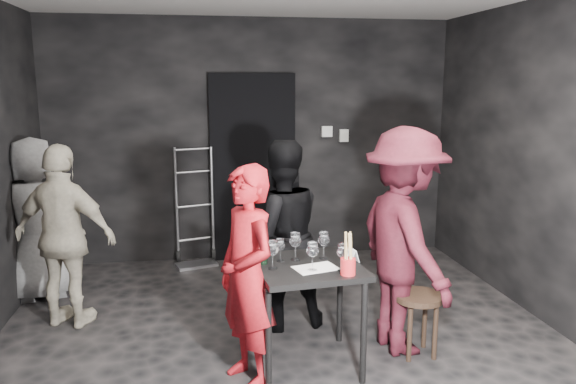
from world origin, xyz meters
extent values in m
cube|color=black|center=(0.00, 0.00, 0.00)|extent=(4.50, 5.00, 0.02)
cube|color=black|center=(0.00, 2.50, 1.35)|extent=(4.50, 0.04, 2.70)
cube|color=black|center=(0.00, -2.50, 1.35)|extent=(4.50, 0.04, 2.70)
cube|color=black|center=(0.00, 2.44, 1.05)|extent=(0.95, 0.10, 2.10)
cube|color=#B7B7B2|center=(0.85, 2.45, 1.45)|extent=(0.12, 0.06, 0.12)
cube|color=#B7B7B2|center=(1.05, 2.45, 1.40)|extent=(0.10, 0.06, 0.14)
cylinder|color=#B2B2B7|center=(-0.86, 2.37, 0.65)|extent=(0.03, 0.03, 1.31)
cylinder|color=#B2B2B7|center=(-0.46, 2.37, 0.65)|extent=(0.03, 0.03, 1.31)
cube|color=#B2B2B7|center=(-0.66, 2.24, 0.01)|extent=(0.44, 0.24, 0.03)
cylinder|color=black|center=(-0.86, 2.40, 0.08)|extent=(0.04, 0.16, 0.16)
cylinder|color=black|center=(-0.46, 2.40, 0.08)|extent=(0.04, 0.16, 0.16)
cube|color=black|center=(0.13, -0.12, 0.73)|extent=(0.72, 0.72, 0.04)
cylinder|color=black|center=(-0.19, -0.44, 0.35)|extent=(0.04, 0.04, 0.71)
cylinder|color=black|center=(0.45, -0.44, 0.35)|extent=(0.04, 0.04, 0.71)
cylinder|color=black|center=(-0.19, 0.20, 0.35)|extent=(0.04, 0.04, 0.71)
cylinder|color=black|center=(0.45, 0.20, 0.35)|extent=(0.04, 0.04, 0.71)
cylinder|color=black|center=(0.96, -0.11, 0.45)|extent=(0.36, 0.36, 0.04)
cylinder|color=black|center=(1.06, -0.01, 0.21)|extent=(0.04, 0.04, 0.41)
cylinder|color=black|center=(0.87, -0.01, 0.21)|extent=(0.04, 0.04, 0.41)
cylinder|color=black|center=(0.87, -0.20, 0.21)|extent=(0.04, 0.04, 0.41)
cylinder|color=black|center=(1.06, -0.20, 0.21)|extent=(0.04, 0.04, 0.41)
imported|color=#AA131B|center=(-0.31, -0.29, 0.74)|extent=(0.54, 0.64, 1.48)
imported|color=black|center=(0.04, 0.58, 0.81)|extent=(0.83, 0.52, 1.61)
imported|color=#41111B|center=(0.88, 0.02, 0.95)|extent=(0.75, 1.30, 1.90)
imported|color=#C0B59D|center=(-1.70, 0.86, 0.77)|extent=(1.00, 0.74, 1.55)
imported|color=gray|center=(-2.09, 1.53, 0.77)|extent=(0.84, 0.62, 1.55)
cube|color=white|center=(0.17, -0.21, 0.75)|extent=(0.33, 0.26, 0.00)
cylinder|color=black|center=(-0.18, -0.05, 0.86)|extent=(0.07, 0.07, 0.21)
cylinder|color=black|center=(-0.18, -0.05, 1.01)|extent=(0.03, 0.03, 0.09)
cylinder|color=white|center=(-0.18, -0.05, 0.87)|extent=(0.07, 0.07, 0.07)
cylinder|color=red|center=(0.35, -0.37, 0.81)|extent=(0.10, 0.10, 0.11)
camera|label=1|loc=(-0.61, -3.79, 2.00)|focal=35.00mm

